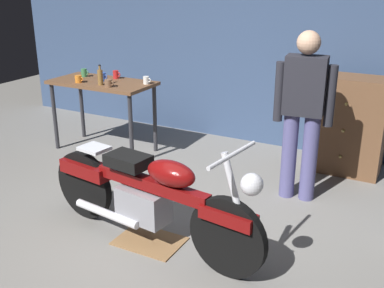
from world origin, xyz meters
TOP-DOWN VIEW (x-y plane):
  - ground_plane at (0.00, 0.00)m, footprint 12.00×12.00m
  - back_wall at (0.00, 2.80)m, footprint 8.00×0.12m
  - workbench at (-1.72, 1.56)m, footprint 1.30×0.64m
  - motorcycle at (-0.01, -0.05)m, footprint 2.18×0.63m
  - person_standing at (0.84, 1.38)m, footprint 0.57×0.26m
  - wooden_dresser at (1.12, 2.30)m, footprint 0.80×0.47m
  - drip_tray at (-0.02, -0.04)m, footprint 0.56×0.40m
  - mug_green_speckled at (-2.08, 1.67)m, footprint 0.11×0.08m
  - mug_orange_travel at (-1.92, 1.37)m, footprint 0.11×0.08m
  - mug_red_diner at (-1.66, 1.77)m, footprint 0.11×0.07m
  - mug_blue_enamel at (-1.72, 1.57)m, footprint 0.12×0.09m
  - mug_brown_stoneware at (-1.46, 1.35)m, footprint 0.12×0.09m
  - mug_white_ceramic at (-1.15, 1.69)m, footprint 0.10×0.07m
  - bottle at (-1.61, 1.39)m, footprint 0.06×0.06m

SIDE VIEW (x-z plane):
  - ground_plane at x=0.00m, z-range 0.00..0.00m
  - drip_tray at x=-0.02m, z-range 0.00..0.01m
  - motorcycle at x=-0.01m, z-range -0.05..0.95m
  - wooden_dresser at x=1.12m, z-range 0.00..1.10m
  - workbench at x=-1.72m, z-range 0.34..1.24m
  - person_standing at x=0.84m, z-range 0.09..1.76m
  - mug_orange_travel at x=-1.92m, z-range 0.90..0.99m
  - mug_brown_stoneware at x=-1.46m, z-range 0.90..0.99m
  - mug_white_ceramic at x=-1.15m, z-range 0.90..0.99m
  - mug_red_diner at x=-1.66m, z-range 0.90..1.00m
  - mug_green_speckled at x=-2.08m, z-range 0.90..1.00m
  - mug_blue_enamel at x=-1.72m, z-range 0.90..1.00m
  - bottle at x=-1.61m, z-range 0.88..1.12m
  - back_wall at x=0.00m, z-range 0.00..3.10m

